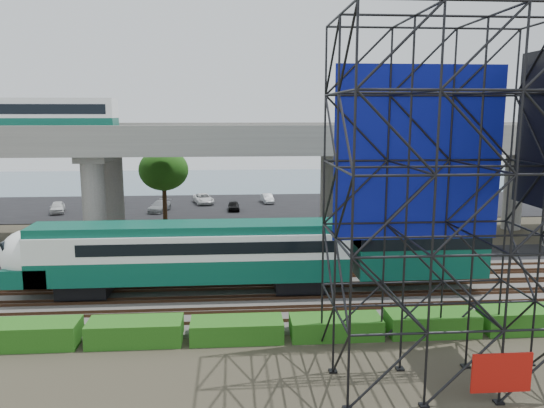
{
  "coord_description": "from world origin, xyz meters",
  "views": [
    {
      "loc": [
        0.89,
        -29.38,
        11.21
      ],
      "look_at": [
        3.53,
        6.0,
        5.09
      ],
      "focal_mm": 35.0,
      "sensor_mm": 36.0,
      "label": 1
    }
  ],
  "objects": [
    {
      "name": "ballast_bed",
      "position": [
        0.0,
        2.0,
        0.1
      ],
      "size": [
        90.0,
        12.0,
        0.2
      ],
      "primitive_type": "cube",
      "color": "slate",
      "rests_on": "ground"
    },
    {
      "name": "trees",
      "position": [
        -4.67,
        16.17,
        5.57
      ],
      "size": [
        40.94,
        16.94,
        7.69
      ],
      "color": "#382314",
      "rests_on": "ground"
    },
    {
      "name": "parked_cars",
      "position": [
        -1.17,
        33.68,
        0.67
      ],
      "size": [
        38.19,
        9.6,
        1.28
      ],
      "color": "silver",
      "rests_on": "parking_lot"
    },
    {
      "name": "ground",
      "position": [
        0.0,
        0.0,
        0.0
      ],
      "size": [
        140.0,
        140.0,
        0.0
      ],
      "primitive_type": "plane",
      "color": "#474233",
      "rests_on": "ground"
    },
    {
      "name": "commuter_train",
      "position": [
        0.52,
        2.0,
        2.88
      ],
      "size": [
        29.3,
        3.06,
        4.3
      ],
      "color": "black",
      "rests_on": "rail_tracks"
    },
    {
      "name": "harbor_water",
      "position": [
        0.0,
        56.0,
        0.01
      ],
      "size": [
        140.0,
        40.0,
        0.03
      ],
      "primitive_type": "cube",
      "color": "slate",
      "rests_on": "ground"
    },
    {
      "name": "scaffold_tower",
      "position": [
        9.67,
        -7.98,
        7.47
      ],
      "size": [
        9.36,
        6.36,
        15.0
      ],
      "color": "black",
      "rests_on": "ground"
    },
    {
      "name": "overpass",
      "position": [
        -1.08,
        16.0,
        8.21
      ],
      "size": [
        80.0,
        12.0,
        12.4
      ],
      "color": "#9E9B93",
      "rests_on": "ground"
    },
    {
      "name": "hedge_strip",
      "position": [
        1.01,
        -4.3,
        0.56
      ],
      "size": [
        34.6,
        1.8,
        1.2
      ],
      "color": "#1C5513",
      "rests_on": "ground"
    },
    {
      "name": "rail_tracks",
      "position": [
        0.0,
        2.0,
        0.28
      ],
      "size": [
        90.0,
        9.52,
        0.16
      ],
      "color": "#472D1E",
      "rests_on": "ballast_bed"
    },
    {
      "name": "parking_lot",
      "position": [
        0.0,
        34.0,
        0.04
      ],
      "size": [
        90.0,
        18.0,
        0.08
      ],
      "primitive_type": "cube",
      "color": "black",
      "rests_on": "ground"
    },
    {
      "name": "service_road",
      "position": [
        0.0,
        10.5,
        0.04
      ],
      "size": [
        90.0,
        5.0,
        0.08
      ],
      "primitive_type": "cube",
      "color": "black",
      "rests_on": "ground"
    }
  ]
}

